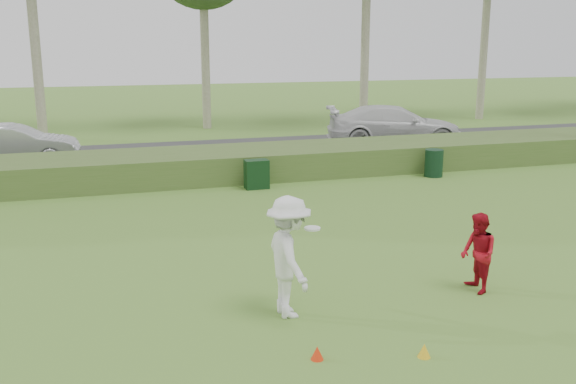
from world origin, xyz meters
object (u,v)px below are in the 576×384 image
object	(u,v)px
trash_bin	(434,163)
car_mid	(15,145)
cone_yellow	(424,351)
player_white	(289,257)
cone_orange	(317,353)
car_right	(394,125)
utility_cabinet	(257,174)
player_red	(478,253)

from	to	relation	value
trash_bin	car_mid	xyz separation A→B (m)	(-13.58, 6.09, 0.34)
car_mid	cone_yellow	bearing A→B (deg)	-153.77
trash_bin	player_white	bearing A→B (deg)	-130.97
cone_orange	trash_bin	bearing A→B (deg)	53.21
player_white	cone_orange	distance (m)	1.84
cone_orange	cone_yellow	xyz separation A→B (m)	(1.50, -0.40, 0.00)
player_white	car_right	bearing A→B (deg)	-34.02
utility_cabinet	trash_bin	world-z (taller)	trash_bin
car_mid	utility_cabinet	bearing A→B (deg)	-124.85
player_white	cone_yellow	distance (m)	2.61
cone_orange	car_mid	size ratio (longest dim) A/B	0.05
player_red	car_mid	size ratio (longest dim) A/B	0.33
player_red	cone_orange	world-z (taller)	player_red
cone_orange	car_right	xyz separation A→B (m)	(9.77, 17.12, 0.80)
player_white	cone_orange	bearing A→B (deg)	175.01
car_right	trash_bin	bearing A→B (deg)	-178.99
player_red	cone_orange	xyz separation A→B (m)	(-3.64, -1.55, -0.63)
car_mid	player_red	bearing A→B (deg)	-145.03
cone_yellow	car_right	size ratio (longest dim) A/B	0.04
trash_bin	car_mid	size ratio (longest dim) A/B	0.21
player_white	car_mid	xyz separation A→B (m)	(-5.56, 15.33, -0.22)
cone_yellow	car_mid	distance (m)	18.68
player_red	car_mid	distance (m)	17.87
player_red	utility_cabinet	bearing A→B (deg)	-163.27
utility_cabinet	car_right	distance (m)	10.01
cone_orange	utility_cabinet	xyz separation A→B (m)	(1.96, 10.87, 0.35)
player_white	car_right	distance (m)	18.29
player_red	trash_bin	world-z (taller)	player_red
cone_orange	car_right	size ratio (longest dim) A/B	0.04
player_white	utility_cabinet	distance (m)	9.48
trash_bin	cone_yellow	bearing A→B (deg)	-120.47
player_white	trash_bin	bearing A→B (deg)	-43.02
player_red	car_right	world-z (taller)	car_right
cone_yellow	car_mid	size ratio (longest dim) A/B	0.05
cone_yellow	utility_cabinet	size ratio (longest dim) A/B	0.23
cone_orange	utility_cabinet	distance (m)	11.05
utility_cabinet	player_white	bearing A→B (deg)	-102.41
cone_yellow	trash_bin	bearing A→B (deg)	59.53
cone_yellow	car_mid	bearing A→B (deg)	111.92
player_red	cone_yellow	xyz separation A→B (m)	(-2.14, -1.95, -0.63)
trash_bin	car_mid	distance (m)	14.89
cone_orange	car_mid	xyz separation A→B (m)	(-5.47, 16.92, 0.69)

